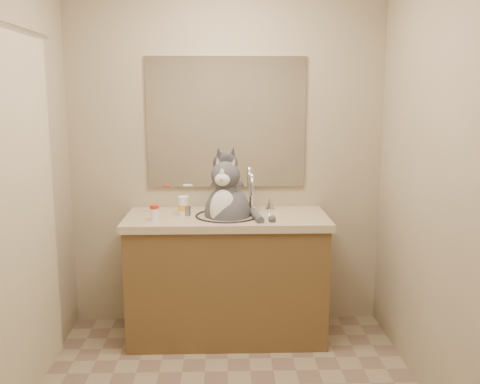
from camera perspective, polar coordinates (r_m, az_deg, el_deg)
name	(u,v)px	position (r m, az deg, el deg)	size (l,w,h in m)	color
room	(227,189)	(2.54, -1.35, 0.32)	(2.22, 2.52, 2.42)	gray
vanity	(227,274)	(3.67, -1.39, -8.71)	(1.34, 0.59, 1.12)	brown
mirror	(226,122)	(3.74, -1.49, 7.42)	(1.10, 0.02, 0.90)	white
shower_curtain	(15,220)	(2.87, -22.87, -2.79)	(0.02, 1.30, 1.93)	beige
cat	(227,210)	(3.53, -1.35, -1.96)	(0.42, 0.44, 0.62)	#48484D
pill_bottle_redcap	(154,212)	(3.46, -9.11, -2.16)	(0.06, 0.06, 0.10)	white
pill_bottle_orange	(183,206)	(3.58, -6.07, -1.50)	(0.10, 0.10, 0.12)	white
grey_canister	(188,211)	(3.56, -5.62, -1.99)	(0.05, 0.05, 0.06)	slate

